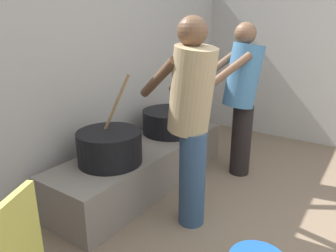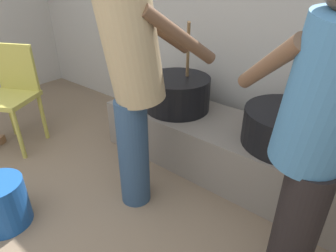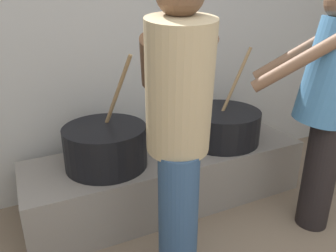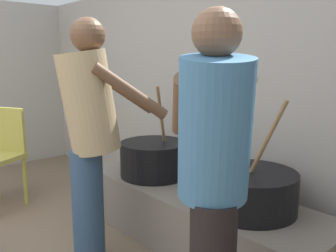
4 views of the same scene
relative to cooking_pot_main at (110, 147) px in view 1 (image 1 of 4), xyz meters
The scene contains 6 objects.
block_enclosure_rear 0.69m from the cooking_pot_main, 84.28° to the left, with size 5.42×0.20×1.97m, color #ADA8A0.
hearth_ledge 0.56m from the cooking_pot_main, ahead, with size 1.99×0.60×0.40m, color slate.
cooking_pot_main is the anchor object (origin of this frame).
cooking_pot_secondary 0.90m from the cooking_pot_main, ahead, with size 0.57×0.57×0.69m.
cook_in_tan_shirt 0.76m from the cooking_pot_main, 74.30° to the right, with size 0.54×0.72×1.55m.
cook_in_blue_shirt 1.37m from the cooking_pot_main, 28.45° to the right, with size 0.69×0.66×1.51m.
Camera 1 is at (-1.75, 0.20, 1.50)m, focal length 33.64 mm.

